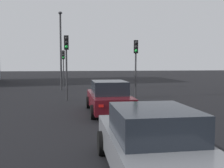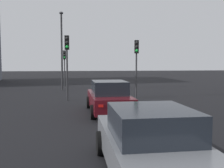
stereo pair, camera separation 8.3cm
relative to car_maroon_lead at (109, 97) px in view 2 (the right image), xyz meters
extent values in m
cube|color=#510F16|center=(0.06, 0.00, -0.16)|extent=(4.60, 1.84, 0.69)
cube|color=#1E232B|center=(-0.17, 0.00, 0.50)|extent=(2.08, 1.59, 0.64)
cylinder|color=black|center=(1.49, -0.88, -0.44)|extent=(0.64, 0.23, 0.64)
cylinder|color=black|center=(1.47, 0.91, -0.44)|extent=(0.64, 0.23, 0.64)
cylinder|color=black|center=(-1.35, -0.91, -0.44)|extent=(0.64, 0.23, 0.64)
cylinder|color=black|center=(-1.37, 0.88, -0.44)|extent=(0.64, 0.23, 0.64)
cube|color=red|center=(-2.24, -0.67, -0.03)|extent=(0.03, 0.20, 0.11)
cube|color=red|center=(-2.25, 0.62, -0.03)|extent=(0.03, 0.20, 0.11)
cube|color=slate|center=(-7.14, 0.07, -0.18)|extent=(4.36, 1.85, 0.65)
cube|color=#1E232B|center=(-7.36, 0.07, 0.45)|extent=(1.96, 1.62, 0.60)
cylinder|color=black|center=(-5.80, -0.86, -0.44)|extent=(0.64, 0.22, 0.64)
cylinder|color=black|center=(-5.79, 0.98, -0.44)|extent=(0.64, 0.22, 0.64)
cylinder|color=#2D2D30|center=(4.48, 2.13, 0.89)|extent=(0.11, 0.11, 3.30)
cube|color=black|center=(4.42, 2.12, 2.99)|extent=(0.23, 0.30, 0.90)
sphere|color=black|center=(4.31, 2.11, 3.26)|extent=(0.20, 0.20, 0.20)
sphere|color=black|center=(4.31, 2.11, 2.99)|extent=(0.20, 0.20, 0.20)
sphere|color=green|center=(4.31, 2.11, 2.72)|extent=(0.20, 0.20, 0.20)
cylinder|color=#2D2D30|center=(14.76, 2.68, 0.66)|extent=(0.11, 0.11, 2.84)
cube|color=black|center=(14.71, 2.67, 2.53)|extent=(0.23, 0.30, 0.90)
sphere|color=black|center=(14.60, 2.66, 2.80)|extent=(0.20, 0.20, 0.20)
sphere|color=black|center=(14.60, 2.66, 2.53)|extent=(0.20, 0.20, 0.20)
sphere|color=green|center=(14.60, 2.66, 2.26)|extent=(0.20, 0.20, 0.20)
cylinder|color=#2D2D30|center=(5.09, -2.60, 0.80)|extent=(0.11, 0.11, 3.12)
cube|color=black|center=(5.03, -2.59, 2.81)|extent=(0.22, 0.30, 0.90)
sphere|color=black|center=(4.92, -2.58, 3.08)|extent=(0.20, 0.20, 0.20)
sphere|color=black|center=(4.92, -2.58, 2.81)|extent=(0.20, 0.20, 0.20)
sphere|color=green|center=(4.92, -2.58, 2.54)|extent=(0.20, 0.20, 0.20)
cylinder|color=#2D2D30|center=(11.12, 2.76, 2.61)|extent=(0.16, 0.16, 6.73)
ellipsoid|color=#4C4C51|center=(11.12, 2.76, 6.09)|extent=(0.56, 0.36, 0.24)
camera|label=1|loc=(-12.50, 1.73, 1.68)|focal=41.59mm
camera|label=2|loc=(-12.51, 1.65, 1.68)|focal=41.59mm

